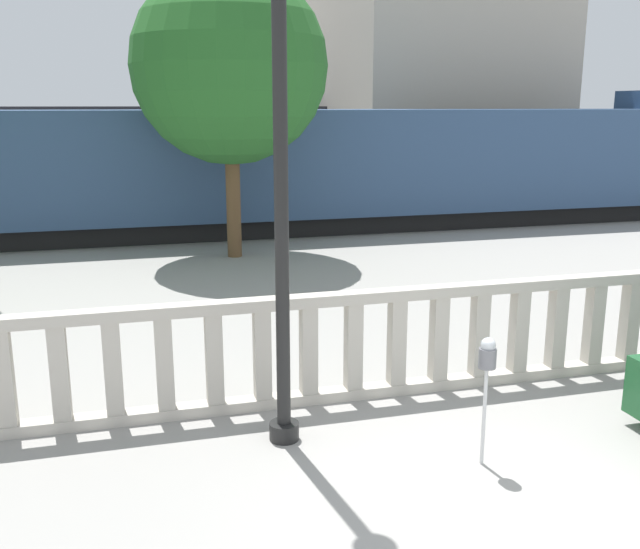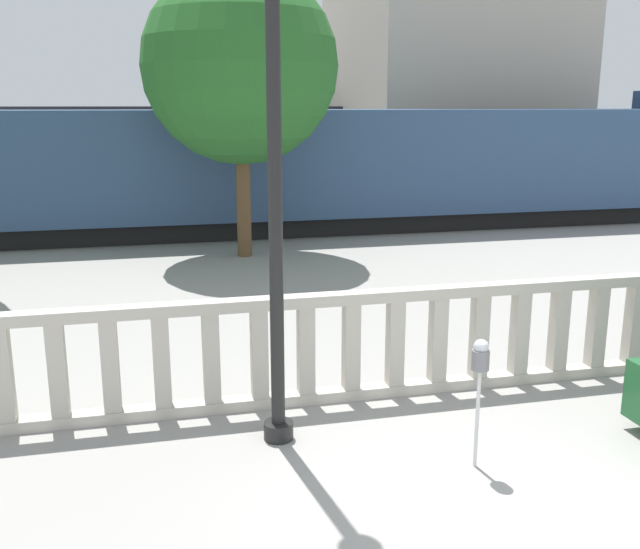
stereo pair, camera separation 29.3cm
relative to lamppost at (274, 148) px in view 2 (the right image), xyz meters
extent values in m
plane|color=gray|center=(1.70, -2.13, -3.26)|extent=(160.00, 160.00, 0.00)
cube|color=#BCB5A8|center=(1.70, 0.92, -3.19)|extent=(14.08, 0.24, 0.14)
cube|color=#BCB5A8|center=(1.70, 0.92, -1.92)|extent=(14.08, 0.24, 0.14)
cube|color=#BCB5A8|center=(-3.02, 0.92, -2.56)|extent=(0.20, 0.20, 1.13)
cube|color=#BCB5A8|center=(-2.43, 0.92, -2.56)|extent=(0.20, 0.20, 1.13)
cube|color=#BCB5A8|center=(-1.84, 0.92, -2.56)|extent=(0.20, 0.20, 1.13)
cube|color=#BCB5A8|center=(-1.25, 0.92, -2.56)|extent=(0.20, 0.20, 1.13)
cube|color=#BCB5A8|center=(-0.66, 0.92, -2.56)|extent=(0.20, 0.20, 1.13)
cube|color=#BCB5A8|center=(-0.07, 0.92, -2.56)|extent=(0.20, 0.20, 1.13)
cube|color=#BCB5A8|center=(0.52, 0.92, -2.56)|extent=(0.20, 0.20, 1.13)
cube|color=#BCB5A8|center=(1.11, 0.92, -2.56)|extent=(0.20, 0.20, 1.13)
cube|color=#BCB5A8|center=(1.70, 0.92, -2.56)|extent=(0.20, 0.20, 1.13)
cube|color=#BCB5A8|center=(2.29, 0.92, -2.56)|extent=(0.20, 0.20, 1.13)
cube|color=#BCB5A8|center=(2.88, 0.92, -2.56)|extent=(0.20, 0.20, 1.13)
cube|color=#BCB5A8|center=(3.47, 0.92, -2.56)|extent=(0.20, 0.20, 1.13)
cube|color=#BCB5A8|center=(4.06, 0.92, -2.56)|extent=(0.20, 0.20, 1.13)
cube|color=#BCB5A8|center=(4.65, 0.92, -2.56)|extent=(0.20, 0.20, 1.13)
cube|color=#BCB5A8|center=(5.24, 0.92, -2.56)|extent=(0.20, 0.20, 1.13)
cylinder|color=black|center=(0.00, 0.00, -3.16)|extent=(0.34, 0.34, 0.20)
cylinder|color=black|center=(0.00, 0.00, -0.51)|extent=(0.15, 0.15, 5.10)
cylinder|color=silver|center=(1.89, -1.10, -2.73)|extent=(0.04, 0.04, 1.08)
cylinder|color=slate|center=(1.89, -1.10, -2.09)|extent=(0.18, 0.18, 0.21)
sphere|color=#B2B7BC|center=(1.89, -1.10, -1.94)|extent=(0.15, 0.15, 0.15)
cube|color=black|center=(3.96, 13.39, -2.99)|extent=(27.85, 2.48, 0.55)
cube|color=navy|center=(3.96, 13.39, -1.21)|extent=(28.42, 3.09, 3.00)
cube|color=black|center=(3.01, 24.32, -2.99)|extent=(21.94, 2.21, 0.55)
cube|color=black|center=(3.01, 24.32, -1.18)|extent=(22.39, 2.76, 3.07)
cube|color=black|center=(12.71, 24.32, 0.65)|extent=(3.00, 2.48, 0.60)
cube|color=#ADA393|center=(11.22, 21.90, 2.76)|extent=(8.39, 9.62, 12.04)
cylinder|color=brown|center=(0.98, 10.11, -1.84)|extent=(0.35, 0.35, 2.85)
sphere|color=#235B23|center=(0.98, 10.11, 1.33)|extent=(4.64, 4.64, 4.64)
camera|label=1|loc=(-1.57, -7.27, 0.44)|focal=40.00mm
camera|label=2|loc=(-1.29, -7.34, 0.44)|focal=40.00mm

